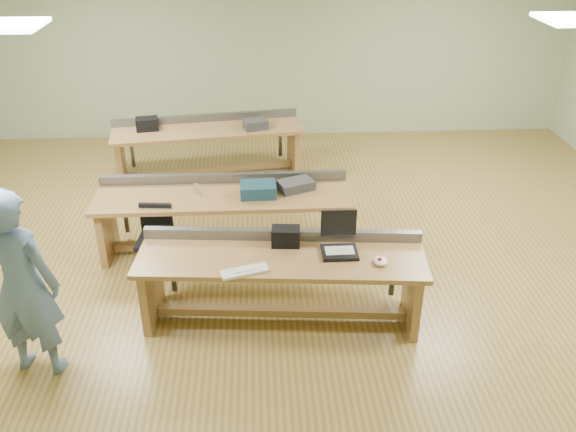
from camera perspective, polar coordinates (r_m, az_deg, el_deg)
The scene contains 19 objects.
floor at distance 7.35m, azimuth -0.09°, elevation -3.37°, with size 10.00×10.00×0.00m, color olive.
wall_back at distance 10.52m, azimuth -1.30°, elevation 15.36°, with size 10.00×0.04×3.00m, color #93A37B.
wall_front at distance 3.28m, azimuth 3.79°, elevation -17.95°, with size 10.00×0.04×3.00m, color #93A37B.
workbench_front at distance 5.99m, azimuth -0.65°, elevation -5.24°, with size 2.83×0.97×0.86m.
workbench_mid at distance 7.18m, azimuth -6.04°, elevation 0.73°, with size 2.94×0.79×0.86m.
workbench_back at distance 9.21m, azimuth -7.48°, elevation 7.03°, with size 2.85×1.10×0.86m.
person at distance 5.66m, azimuth -23.63°, elevation -5.92°, with size 0.66×0.43×1.81m, color slate.
laptop_base at distance 5.90m, azimuth 4.84°, elevation -3.42°, with size 0.35×0.28×0.04m, color black.
laptop_screen at distance 5.89m, azimuth 4.76°, elevation -0.62°, with size 0.35×0.02×0.27m, color black.
keyboard at distance 5.63m, azimuth -4.09°, elevation -5.18°, with size 0.44×0.15×0.03m, color beige.
trackball_mouse at distance 5.79m, azimuth 8.68°, elevation -4.18°, with size 0.13×0.16×0.07m, color white.
camera_bag at distance 5.99m, azimuth -0.21°, elevation -1.93°, with size 0.28×0.18×0.19m, color black.
task_chair at distance 7.00m, azimuth -12.20°, elevation -3.06°, with size 0.47×0.47×0.80m.
parts_bin_teal at distance 6.99m, azimuth -2.83°, elevation 2.49°, with size 0.41×0.31×0.14m, color #153545.
parts_bin_grey at distance 7.13m, azimuth 0.74°, elevation 2.92°, with size 0.40×0.26×0.11m, color #333335.
mug at distance 7.03m, azimuth -3.81°, elevation 2.39°, with size 0.12×0.12×0.09m, color #333335.
drinks_can at distance 7.12m, azimuth -8.62°, elevation 2.56°, with size 0.06×0.06×0.11m, color silver.
storage_box_back at distance 9.19m, azimuth -13.05°, elevation 8.39°, with size 0.31×0.22×0.18m, color black.
tray_back at distance 9.02m, azimuth -3.07°, elevation 8.56°, with size 0.33×0.24×0.13m, color #333335.
Camera 1 is at (-0.33, -6.24, 3.87)m, focal length 38.00 mm.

